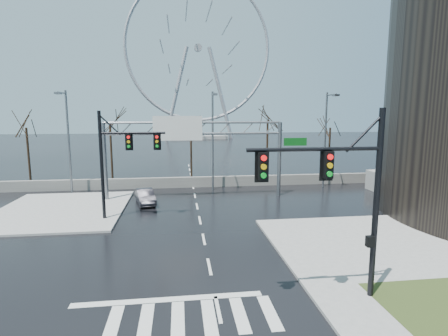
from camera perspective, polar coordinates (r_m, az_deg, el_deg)
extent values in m
plane|color=black|center=(18.65, -2.41, -15.77)|extent=(260.00, 260.00, 0.00)
cube|color=gray|center=(23.39, 22.83, -11.09)|extent=(12.00, 10.00, 0.15)
cube|color=gray|center=(31.40, -25.03, -6.21)|extent=(10.00, 12.00, 0.15)
cube|color=#35411B|center=(17.56, 31.91, -18.24)|extent=(5.00, 4.00, 0.02)
cube|color=slate|center=(37.63, -5.08, -2.29)|extent=(52.00, 0.50, 1.10)
cylinder|color=black|center=(15.61, 23.56, -5.86)|extent=(0.24, 0.24, 8.00)
cylinder|color=black|center=(13.99, 14.62, 2.97)|extent=(5.40, 0.16, 0.16)
cube|color=black|center=(14.12, 16.64, 0.48)|extent=(0.35, 0.28, 1.05)
cube|color=black|center=(13.28, 6.33, 0.30)|extent=(0.35, 0.28, 1.05)
cylinder|color=black|center=(26.76, -19.32, 0.23)|extent=(0.24, 0.24, 8.00)
cylinder|color=black|center=(26.15, -14.63, 5.54)|extent=(4.60, 0.16, 0.16)
cube|color=black|center=(26.08, -15.28, 4.18)|extent=(0.35, 0.28, 1.05)
cube|color=black|center=(25.88, -10.88, 4.30)|extent=(0.35, 0.28, 1.05)
cylinder|color=slate|center=(32.85, -18.86, 0.87)|extent=(0.36, 0.36, 7.00)
cylinder|color=slate|center=(33.54, 9.00, 1.39)|extent=(0.36, 0.36, 7.00)
cylinder|color=slate|center=(31.95, -4.86, 7.40)|extent=(16.00, 0.20, 0.20)
cylinder|color=slate|center=(31.99, -4.84, 5.61)|extent=(16.00, 0.20, 0.20)
cube|color=#0A4B12|center=(31.78, -7.56, 6.45)|extent=(4.20, 0.10, 2.00)
cube|color=silver|center=(31.72, -7.56, 6.44)|extent=(4.40, 0.02, 2.20)
cylinder|color=slate|center=(37.05, -24.00, 3.76)|extent=(0.20, 0.20, 10.00)
cylinder|color=slate|center=(35.95, -24.97, 11.08)|extent=(0.12, 2.20, 0.12)
cube|color=slate|center=(34.99, -25.46, 10.97)|extent=(0.50, 0.70, 0.18)
cylinder|color=slate|center=(35.68, -1.86, 4.35)|extent=(0.20, 0.20, 10.00)
cylinder|color=slate|center=(34.53, -1.72, 12.01)|extent=(0.12, 2.20, 0.12)
cube|color=slate|center=(33.53, -1.54, 11.94)|extent=(0.50, 0.70, 0.18)
cylinder|color=slate|center=(38.72, 16.16, 4.36)|extent=(0.20, 0.20, 10.00)
cylinder|color=slate|center=(37.67, 17.15, 11.36)|extent=(0.12, 2.20, 0.12)
cube|color=slate|center=(36.76, 17.80, 11.25)|extent=(0.50, 0.70, 0.18)
cylinder|color=black|center=(44.37, -29.28, 1.70)|extent=(0.24, 0.24, 6.30)
cylinder|color=black|center=(41.34, -17.91, 2.28)|extent=(0.24, 0.24, 6.75)
cylinder|color=black|center=(41.71, -5.38, 2.09)|extent=(0.24, 0.24, 5.85)
cylinder|color=black|center=(41.95, 7.05, 2.91)|extent=(0.24, 0.24, 7.02)
cylinder|color=black|center=(45.11, 16.78, 2.43)|extent=(0.24, 0.24, 6.12)
cube|color=gray|center=(112.33, -4.11, 5.05)|extent=(18.00, 6.00, 1.00)
torus|color=#B2B2B7|center=(113.91, -4.27, 18.99)|extent=(45.00, 1.00, 45.00)
cylinder|color=#B2B2B7|center=(113.91, -4.27, 18.99)|extent=(2.40, 1.50, 2.40)
cylinder|color=#B2B2B7|center=(112.08, -7.84, 11.89)|extent=(8.28, 1.20, 28.82)
cylinder|color=#B2B2B7|center=(112.88, -0.56, 11.94)|extent=(8.28, 1.20, 28.82)
imported|color=black|center=(31.27, -12.73, -4.57)|extent=(2.21, 4.12, 1.29)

